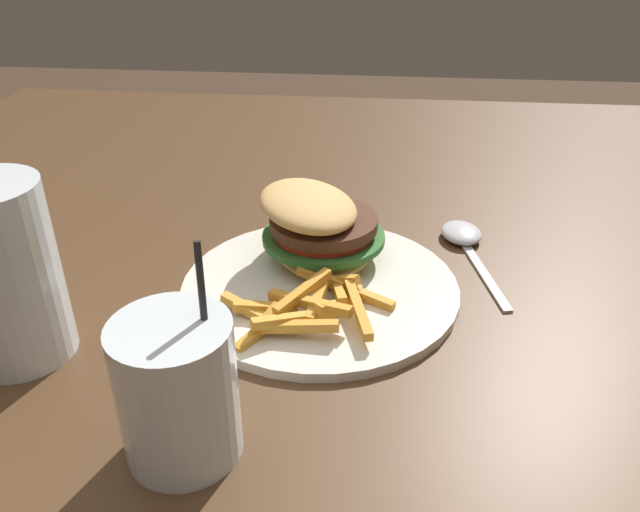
{
  "coord_description": "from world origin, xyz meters",
  "views": [
    {
      "loc": [
        -0.48,
        -0.1,
        1.08
      ],
      "look_at": [
        0.06,
        -0.04,
        0.77
      ],
      "focal_mm": 35.0,
      "sensor_mm": 36.0,
      "label": 1
    }
  ],
  "objects_px": {
    "meal_plate_near": "(319,254)",
    "spoon": "(463,236)",
    "juice_glass": "(179,397)",
    "beer_glass": "(4,280)"
  },
  "relations": [
    {
      "from": "meal_plate_near",
      "to": "juice_glass",
      "type": "bearing_deg",
      "value": 163.5
    },
    {
      "from": "meal_plate_near",
      "to": "juice_glass",
      "type": "relative_size",
      "value": 1.73
    },
    {
      "from": "meal_plate_near",
      "to": "juice_glass",
      "type": "height_order",
      "value": "juice_glass"
    },
    {
      "from": "meal_plate_near",
      "to": "beer_glass",
      "type": "height_order",
      "value": "beer_glass"
    },
    {
      "from": "juice_glass",
      "to": "spoon",
      "type": "xyz_separation_m",
      "value": [
        0.34,
        -0.23,
        -0.04
      ]
    },
    {
      "from": "juice_glass",
      "to": "spoon",
      "type": "height_order",
      "value": "juice_glass"
    },
    {
      "from": "meal_plate_near",
      "to": "beer_glass",
      "type": "distance_m",
      "value": 0.29
    },
    {
      "from": "meal_plate_near",
      "to": "spoon",
      "type": "xyz_separation_m",
      "value": [
        0.1,
        -0.16,
        -0.02
      ]
    },
    {
      "from": "beer_glass",
      "to": "juice_glass",
      "type": "relative_size",
      "value": 0.98
    },
    {
      "from": "beer_glass",
      "to": "spoon",
      "type": "xyz_separation_m",
      "value": [
        0.25,
        -0.41,
        -0.07
      ]
    }
  ]
}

